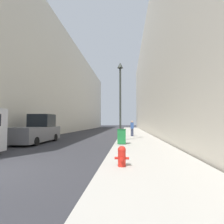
{
  "coord_description": "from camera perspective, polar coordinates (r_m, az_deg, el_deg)",
  "views": [
    {
      "loc": [
        4.89,
        -5.25,
        1.68
      ],
      "look_at": [
        2.94,
        16.66,
        2.99
      ],
      "focal_mm": 28.0,
      "sensor_mm": 36.0,
      "label": 1
    }
  ],
  "objects": [
    {
      "name": "sidewalk_right",
      "position": [
        23.33,
        7.56,
        -7.35
      ],
      "size": [
        3.93,
        60.0,
        0.12
      ],
      "color": "#B7B2A8",
      "rests_on": "ground"
    },
    {
      "name": "lamppost",
      "position": [
        15.31,
        2.72,
        6.65
      ],
      "size": [
        0.5,
        0.5,
        6.82
      ],
      "color": "#2D332D",
      "rests_on": "sidewalk_right"
    },
    {
      "name": "pedestrian_on_sidewalk",
      "position": [
        19.96,
        6.58,
        -5.32
      ],
      "size": [
        0.35,
        0.23,
        1.76
      ],
      "color": "#2D3347",
      "rests_on": "sidewalk_right"
    },
    {
      "name": "pickup_truck",
      "position": [
        15.79,
        -23.22,
        -5.72
      ],
      "size": [
        2.05,
        5.35,
        2.39
      ],
      "color": "slate",
      "rests_on": "ground"
    },
    {
      "name": "trash_bin",
      "position": [
        12.74,
        3.17,
        -7.92
      ],
      "size": [
        0.6,
        0.63,
        1.08
      ],
      "color": "#1E7538",
      "rests_on": "sidewalk_right"
    },
    {
      "name": "building_left_glass",
      "position": [
        35.43,
        -21.01,
        7.12
      ],
      "size": [
        12.0,
        60.0,
        16.02
      ],
      "color": "beige",
      "rests_on": "ground"
    },
    {
      "name": "fire_hydrant",
      "position": [
        6.4,
        3.22,
        -14.04
      ],
      "size": [
        0.52,
        0.4,
        0.72
      ],
      "color": "red",
      "rests_on": "sidewalk_right"
    },
    {
      "name": "building_right_stone",
      "position": [
        33.43,
        20.99,
        10.12
      ],
      "size": [
        12.0,
        60.0,
        18.73
      ],
      "color": "beige",
      "rests_on": "ground"
    }
  ]
}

